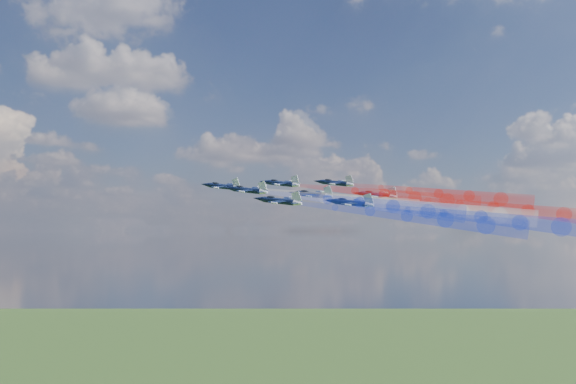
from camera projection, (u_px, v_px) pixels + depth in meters
name	position (u px, v px, depth m)	size (l,w,h in m)	color
jet_lead	(222.00, 186.00, 160.21)	(9.32, 11.64, 3.11)	black
trail_lead	(324.00, 197.00, 149.08)	(3.88, 44.33, 3.88)	white
jet_inner_left	(247.00, 190.00, 148.68)	(9.32, 11.64, 3.11)	black
trail_inner_left	(360.00, 202.00, 137.55)	(3.88, 44.33, 3.88)	#1932D9
jet_inner_right	(281.00, 183.00, 164.24)	(9.32, 11.64, 3.11)	black
trail_inner_right	(384.00, 194.00, 153.11)	(3.88, 44.33, 3.88)	red
jet_outer_left	(279.00, 201.00, 134.94)	(9.32, 11.64, 3.11)	black
trail_outer_left	(407.00, 216.00, 123.81)	(3.88, 44.33, 3.88)	#1932D9
jet_center_third	(312.00, 195.00, 150.17)	(9.32, 11.64, 3.11)	black
trail_center_third	(428.00, 207.00, 139.04)	(3.88, 44.33, 3.88)	white
jet_outer_right	(335.00, 183.00, 169.66)	(9.32, 11.64, 3.11)	black
trail_outer_right	(439.00, 193.00, 158.53)	(3.88, 44.33, 3.88)	red
jet_rear_left	(351.00, 203.00, 138.47)	(9.32, 11.64, 3.11)	black
trail_rear_left	(481.00, 217.00, 127.34)	(3.88, 44.33, 3.88)	#1932D9
jet_rear_right	(377.00, 195.00, 155.91)	(9.32, 11.64, 3.11)	black
trail_rear_right	(493.00, 207.00, 144.79)	(3.88, 44.33, 3.88)	red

